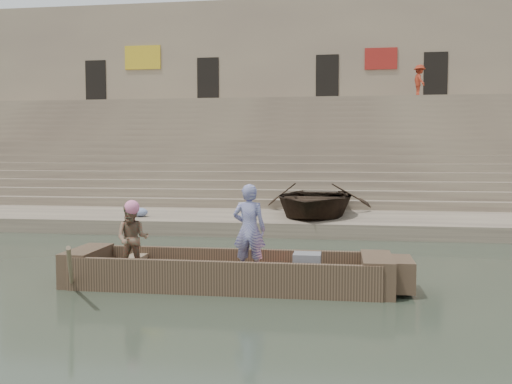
% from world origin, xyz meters
% --- Properties ---
extents(ground, '(120.00, 120.00, 0.00)m').
position_xyz_m(ground, '(0.00, 0.00, 0.00)').
color(ground, '#2B3729').
rests_on(ground, ground).
extents(lower_landing, '(32.00, 4.00, 0.40)m').
position_xyz_m(lower_landing, '(0.00, 8.00, 0.20)').
color(lower_landing, gray).
rests_on(lower_landing, ground).
extents(mid_landing, '(32.00, 3.00, 2.80)m').
position_xyz_m(mid_landing, '(0.00, 15.50, 1.40)').
color(mid_landing, gray).
rests_on(mid_landing, ground).
extents(upper_landing, '(32.00, 3.00, 5.20)m').
position_xyz_m(upper_landing, '(0.00, 22.50, 2.60)').
color(upper_landing, gray).
rests_on(upper_landing, ground).
extents(ghat_steps, '(32.00, 11.00, 5.20)m').
position_xyz_m(ghat_steps, '(0.00, 17.19, 1.80)').
color(ghat_steps, gray).
rests_on(ghat_steps, ground).
extents(building_wall, '(32.00, 5.07, 11.20)m').
position_xyz_m(building_wall, '(0.00, 26.50, 5.60)').
color(building_wall, gray).
rests_on(building_wall, ground).
extents(main_rowboat, '(5.00, 1.30, 0.22)m').
position_xyz_m(main_rowboat, '(3.83, 0.38, 0.11)').
color(main_rowboat, brown).
rests_on(main_rowboat, ground).
extents(rowboat_trim, '(6.04, 2.63, 1.88)m').
position_xyz_m(rowboat_trim, '(4.04, 0.37, 0.31)').
color(rowboat_trim, brown).
rests_on(rowboat_trim, ground).
extents(standing_man, '(0.59, 0.41, 1.56)m').
position_xyz_m(standing_man, '(4.23, 0.42, 1.00)').
color(standing_man, navy).
rests_on(standing_man, main_rowboat).
extents(rowing_man, '(0.63, 0.51, 1.21)m').
position_xyz_m(rowing_man, '(2.20, 0.22, 0.82)').
color(rowing_man, '#287A54').
rests_on(rowing_man, main_rowboat).
extents(television, '(0.46, 0.42, 0.40)m').
position_xyz_m(television, '(5.21, 0.38, 0.42)').
color(television, slate).
rests_on(television, main_rowboat).
extents(beached_rowboat, '(3.70, 4.98, 0.99)m').
position_xyz_m(beached_rowboat, '(4.98, 8.19, 0.89)').
color(beached_rowboat, '#2D2116').
rests_on(beached_rowboat, lower_landing).
extents(pedestrian, '(0.84, 1.20, 1.69)m').
position_xyz_m(pedestrian, '(9.84, 21.78, 6.05)').
color(pedestrian, maroon).
rests_on(pedestrian, upper_landing).
extents(cloth_bundles, '(11.22, 2.62, 0.26)m').
position_xyz_m(cloth_bundles, '(-2.94, 7.48, 0.53)').
color(cloth_bundles, '#3F5999').
rests_on(cloth_bundles, lower_landing).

